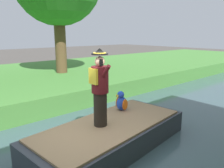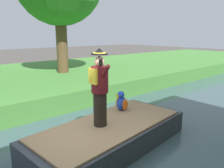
% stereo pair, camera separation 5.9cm
% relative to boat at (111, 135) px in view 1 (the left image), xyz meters
% --- Properties ---
extents(ground_plane, '(80.00, 80.00, 0.00)m').
position_rel_boat_xyz_m(ground_plane, '(0.00, -0.63, -0.40)').
color(ground_plane, '#4C4742').
extents(canal_water, '(5.49, 48.00, 0.10)m').
position_rel_boat_xyz_m(canal_water, '(0.00, -0.63, -0.35)').
color(canal_water, '#3D565B').
rests_on(canal_water, ground).
extents(grass_bank_near, '(9.48, 48.00, 0.83)m').
position_rel_boat_xyz_m(grass_bank_near, '(-7.49, -0.63, 0.01)').
color(grass_bank_near, '#478438').
rests_on(grass_bank_near, ground).
extents(boat, '(2.28, 4.38, 0.61)m').
position_rel_boat_xyz_m(boat, '(0.00, 0.00, 0.00)').
color(boat, '#333842').
rests_on(boat, canal_water).
extents(person_pirate, '(0.61, 0.42, 1.85)m').
position_rel_boat_xyz_m(person_pirate, '(-0.07, -0.26, 1.23)').
color(person_pirate, black).
rests_on(person_pirate, boat).
extents(parrot_plush, '(0.36, 0.34, 0.57)m').
position_rel_boat_xyz_m(parrot_plush, '(-0.53, 0.86, 0.55)').
color(parrot_plush, blue).
rests_on(parrot_plush, boat).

